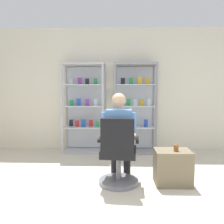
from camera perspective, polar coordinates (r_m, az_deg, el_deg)
name	(u,v)px	position (r m, az deg, el deg)	size (l,w,h in m)	color
ground_plane	(98,221)	(2.59, -3.51, -25.30)	(7.20, 7.20, 0.00)	beige
back_wall	(110,90)	(5.23, -0.54, 5.50)	(6.00, 0.10, 2.70)	silver
display_cabinet_left	(84,108)	(5.06, -6.89, 1.08)	(0.90, 0.45, 1.90)	#B7B7BC
display_cabinet_right	(135,108)	(5.01, 5.65, 1.09)	(0.90, 0.45, 1.90)	gray
office_chair	(118,158)	(3.27, 1.57, -11.19)	(0.58, 0.56, 0.96)	slate
seated_shopkeeper	(119,133)	(3.36, 1.82, -5.19)	(0.51, 0.59, 1.29)	black
storage_crate	(172,167)	(3.48, 14.66, -12.98)	(0.50, 0.39, 0.49)	#72664C
tea_glass	(176,148)	(3.36, 15.52, -8.54)	(0.07, 0.07, 0.09)	brown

